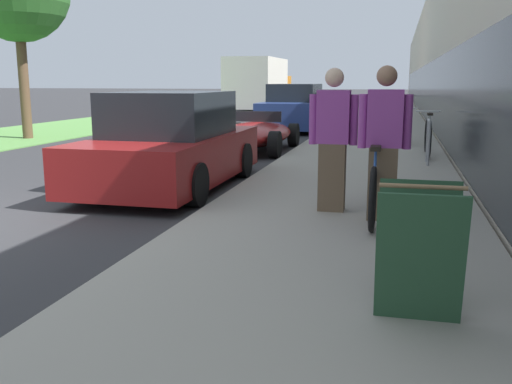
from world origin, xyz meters
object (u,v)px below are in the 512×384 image
tandem_bicycle (376,182)px  vintage_roadster_curbside (254,134)px  cruiser_bike_middle (407,128)px  parked_sedan_curbside (171,145)px  parked_sedan_far (295,109)px  sandwich_board_sign (419,250)px  bike_rack_hoop (428,137)px  person_bystander (333,140)px  cruiser_bike_nearest (428,137)px  person_rider (384,144)px  moving_truck (259,85)px

tandem_bicycle → vintage_roadster_curbside: bearing=115.9°
tandem_bicycle → vintage_roadster_curbside: tandem_bicycle is taller
cruiser_bike_middle → parked_sedan_curbside: (-3.68, -6.67, 0.19)m
tandem_bicycle → parked_sedan_far: bearing=104.3°
tandem_bicycle → sandwich_board_sign: sandwich_board_sign is taller
parked_sedan_far → bike_rack_hoop: bearing=-63.9°
person_bystander → parked_sedan_curbside: bearing=150.9°
tandem_bicycle → parked_sedan_curbside: (-3.23, 1.51, 0.19)m
cruiser_bike_middle → vintage_roadster_curbside: bearing=-154.6°
bike_rack_hoop → parked_sedan_far: 9.14m
parked_sedan_far → vintage_roadster_curbside: bearing=-89.2°
bike_rack_hoop → cruiser_bike_middle: 3.74m
sandwich_board_sign → vintage_roadster_curbside: sandwich_board_sign is taller
bike_rack_hoop → cruiser_bike_nearest: bearing=87.5°
sandwich_board_sign → parked_sedan_curbside: bearing=128.6°
tandem_bicycle → cruiser_bike_nearest: size_ratio=1.42×
bike_rack_hoop → sandwich_board_sign: 7.49m
cruiser_bike_nearest → parked_sedan_far: size_ratio=0.38×
person_rider → parked_sedan_far: (-3.30, 12.98, -0.27)m
tandem_bicycle → cruiser_bike_middle: (0.45, 8.18, -0.00)m
person_rider → parked_sedan_far: person_rider is taller
parked_sedan_far → sandwich_board_sign: bearing=-77.0°
person_bystander → moving_truck: moving_truck is taller
moving_truck → bike_rack_hoop: bearing=-67.9°
sandwich_board_sign → vintage_roadster_curbside: size_ratio=0.22×
person_rider → cruiser_bike_middle: size_ratio=1.01×
tandem_bicycle → person_bystander: 0.72m
cruiser_bike_middle → parked_sedan_far: 5.79m
vintage_roadster_curbside → parked_sedan_far: bearing=90.8°
sandwich_board_sign → parked_sedan_curbside: 5.81m
person_bystander → parked_sedan_far: 12.93m
tandem_bicycle → moving_truck: moving_truck is taller
tandem_bicycle → vintage_roadster_curbside: 7.19m
cruiser_bike_nearest → person_rider: bearing=-97.3°
tandem_bicycle → person_rider: 0.60m
cruiser_bike_nearest → moving_truck: size_ratio=0.26×
person_rider → cruiser_bike_nearest: (0.78, 6.07, -0.48)m
person_bystander → cruiser_bike_nearest: person_bystander is taller
parked_sedan_far → moving_truck: size_ratio=0.67×
tandem_bicycle → cruiser_bike_middle: tandem_bicycle is taller
moving_truck → sandwich_board_sign: bearing=-74.3°
person_bystander → bike_rack_hoop: person_bystander is taller
tandem_bicycle → parked_sedan_curbside: bearing=154.9°
tandem_bicycle → person_rider: (0.08, -0.32, 0.49)m
tandem_bicycle → person_bystander: bearing=179.2°
person_rider → cruiser_bike_middle: person_rider is taller
cruiser_bike_middle → person_bystander: bearing=-96.8°
parked_sedan_far → cruiser_bike_middle: bearing=-50.7°
moving_truck → person_bystander: bearing=-74.4°
cruiser_bike_nearest → vintage_roadster_curbside: 4.06m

